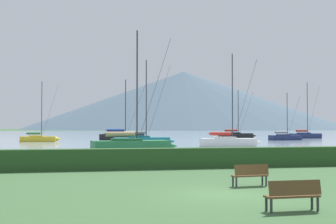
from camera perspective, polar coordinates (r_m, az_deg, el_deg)
The scene contains 15 objects.
ground_plane at distance 17.78m, azimuth 7.00°, elevation -10.06°, with size 1000.00×1000.00×0.00m, color #385B33.
harbor_water at distance 153.80m, azimuth -9.55°, elevation -2.73°, with size 320.00×246.00×0.00m, color #8499A8.
hedge_line at distance 28.30m, azimuth -0.17°, elevation -5.72°, with size 80.00×1.20×1.24m, color #284C23.
sailboat_slip_0 at distance 100.35m, azimuth 8.38°, elevation -2.85°, with size 8.30×2.96×10.44m.
sailboat_slip_1 at distance 80.59m, azimuth -15.59°, elevation -3.14°, with size 6.76×2.53×10.14m.
sailboat_slip_3 at distance 45.57m, azimuth -4.48°, elevation -4.09°, with size 8.84×3.59×12.08m.
sailboat_slip_4 at distance 89.18m, azimuth 14.26°, elevation -3.01°, with size 7.06×2.72×8.88m.
sailboat_slip_6 at distance 58.42m, azimuth 7.50°, elevation -3.63°, with size 8.01×2.94×11.72m.
sailboat_slip_8 at distance 81.86m, azimuth -5.64°, elevation -3.06°, with size 9.13×3.06×10.85m.
sailboat_slip_10 at distance 61.46m, azimuth -3.15°, elevation -3.53°, with size 8.39×3.21×11.42m.
sailboat_slip_12 at distance 104.30m, azimuth 16.60°, elevation -2.76°, with size 7.97×3.11×12.11m.
park_bench_near_path at distance 20.22m, azimuth 10.11°, elevation -7.53°, with size 1.61×0.64×0.95m.
park_bench_under_tree at distance 14.61m, azimuth 15.16°, elevation -9.70°, with size 1.71×0.53×0.95m.
distant_hill_central_peak at distance 425.35m, azimuth 1.95°, elevation 1.43°, with size 291.05×291.05×53.09m, color #425666.
distant_hill_east_ridge at distance 443.98m, azimuth 1.12°, elevation 0.14°, with size 271.45×271.45×35.24m, color #4C6070.
Camera 1 is at (-5.61, -16.67, 2.56)m, focal length 49.52 mm.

